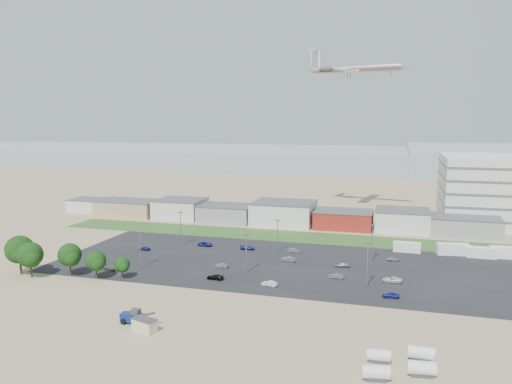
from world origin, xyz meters
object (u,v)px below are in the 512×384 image
(parked_car_6, at_px, (247,248))
(parked_car_12, at_px, (342,265))
(storage_tank_nw, at_px, (379,355))
(parked_car_0, at_px, (392,280))
(box_trailer_a, at_px, (407,247))
(parked_car_5, at_px, (145,248))
(tree_far_left, at_px, (20,253))
(parked_car_3, at_px, (215,277))
(parked_car_10, at_px, (112,267))
(parked_car_2, at_px, (391,295))
(parked_car_9, at_px, (205,244))
(parked_car_4, at_px, (222,266))
(parked_car_11, at_px, (294,250))
(parked_car_1, at_px, (336,276))
(airliner, at_px, (356,69))
(telehandler, at_px, (132,316))
(parked_car_13, at_px, (269,283))
(parked_car_7, at_px, (288,259))
(portable_shed, at_px, (145,325))
(parked_car_8, at_px, (393,259))

(parked_car_6, height_order, parked_car_12, parked_car_6)
(parked_car_6, relative_size, parked_car_12, 1.11)
(storage_tank_nw, xyz_separation_m, parked_car_0, (1.35, 41.28, -0.49))
(box_trailer_a, relative_size, parked_car_12, 1.97)
(parked_car_5, distance_m, parked_car_6, 30.28)
(tree_far_left, relative_size, parked_car_3, 2.66)
(parked_car_10, distance_m, parked_car_12, 59.29)
(tree_far_left, bearing_deg, parked_car_2, 5.45)
(parked_car_9, height_order, parked_car_12, parked_car_9)
(box_trailer_a, xyz_separation_m, parked_car_4, (-46.26, -29.80, -0.87))
(parked_car_4, bearing_deg, parked_car_0, 90.94)
(parked_car_9, distance_m, parked_car_12, 43.72)
(parked_car_2, bearing_deg, parked_car_11, -143.70)
(parked_car_6, relative_size, parked_car_9, 0.96)
(parked_car_2, bearing_deg, parked_car_9, -124.67)
(parked_car_1, relative_size, parked_car_5, 1.09)
(airliner, height_order, parked_car_3, airliner)
(parked_car_3, xyz_separation_m, parked_car_4, (-1.78, 9.52, -0.04))
(parked_car_4, bearing_deg, airliner, 164.17)
(storage_tank_nw, bearing_deg, parked_car_1, 106.11)
(parked_car_3, bearing_deg, telehandler, -8.05)
(parked_car_2, relative_size, parked_car_6, 0.83)
(parked_car_13, bearing_deg, airliner, -177.92)
(box_trailer_a, height_order, parked_car_7, box_trailer_a)
(portable_shed, bearing_deg, box_trailer_a, 74.09)
(parked_car_9, bearing_deg, parked_car_5, 124.68)
(parked_car_9, bearing_deg, parked_car_10, 157.36)
(parked_car_0, distance_m, parked_car_2, 10.92)
(parked_car_10, bearing_deg, airliner, -21.79)
(parked_car_6, bearing_deg, box_trailer_a, -80.77)
(parked_car_9, xyz_separation_m, parked_car_13, (28.06, -30.45, -0.01))
(telehandler, distance_m, parked_car_1, 50.50)
(telehandler, xyz_separation_m, parked_car_13, (19.30, 27.94, -0.85))
(parked_car_0, height_order, parked_car_8, parked_car_0)
(portable_shed, height_order, parked_car_8, portable_shed)
(parked_car_4, xyz_separation_m, parked_car_8, (42.57, 18.87, 0.00))
(parked_car_0, bearing_deg, parked_car_11, -126.31)
(storage_tank_nw, bearing_deg, parked_car_12, 102.79)
(parked_car_3, distance_m, parked_car_10, 28.12)
(parked_car_4, bearing_deg, parked_car_5, -109.38)
(parked_car_12, bearing_deg, portable_shed, -37.97)
(parked_car_4, xyz_separation_m, parked_car_11, (14.92, 20.06, 0.02))
(airliner, distance_m, parked_car_7, 94.94)
(parked_car_7, bearing_deg, parked_car_6, -116.78)
(parked_car_0, bearing_deg, portable_shed, -46.59)
(portable_shed, xyz_separation_m, parked_car_10, (-26.48, 31.40, -0.54))
(parked_car_5, height_order, parked_car_13, parked_car_13)
(airliner, xyz_separation_m, parked_car_4, (-25.44, -85.34, -57.37))
(telehandler, xyz_separation_m, parked_car_5, (-24.07, 48.74, -0.91))
(storage_tank_nw, height_order, parked_car_2, storage_tank_nw)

